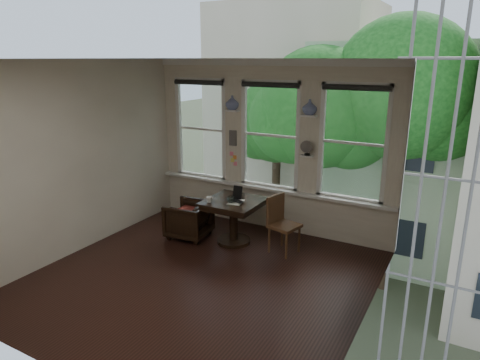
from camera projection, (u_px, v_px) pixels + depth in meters
The scene contains 25 objects.
ground at pixel (201, 278), 6.06m from camera, with size 4.50×4.50×0.00m, color black.
ceiling at pixel (195, 59), 5.23m from camera, with size 4.50×4.50×0.00m, color silver.
wall_back at pixel (271, 147), 7.54m from camera, with size 4.50×4.50×0.00m, color silver.
wall_front at pixel (54, 236), 3.76m from camera, with size 4.50×4.50×0.00m, color silver.
wall_left at pixel (80, 158), 6.70m from camera, with size 4.50×4.50×0.00m, color silver.
wall_right at pixel (372, 204), 4.60m from camera, with size 4.50×4.50×0.00m, color silver.
window_left at pixel (202, 129), 8.16m from camera, with size 1.10×0.12×1.90m, color white, non-canonical shape.
window_center at pixel (271, 135), 7.48m from camera, with size 1.10×0.12×1.90m, color white, non-canonical shape.
window_right at pixel (354, 143), 6.81m from camera, with size 1.10×0.12×1.90m, color white, non-canonical shape.
shelf_left at pixel (232, 111), 7.63m from camera, with size 0.26×0.16×0.03m, color white.
shelf_right at pixel (309, 116), 6.95m from camera, with size 0.26×0.16×0.03m, color white.
intercom at pixel (233, 138), 7.79m from camera, with size 0.14×0.06×0.28m, color #59544F.
sticky_notes at pixel (233, 157), 7.89m from camera, with size 0.16×0.01×0.24m, color pink, non-canonical shape.
desk_fan at pixel (307, 150), 7.09m from camera, with size 0.20×0.20×0.24m, color #59544F, non-canonical shape.
vase_left at pixel (232, 103), 7.59m from camera, with size 0.24×0.24×0.25m, color silver.
vase_right at pixel (310, 107), 6.91m from camera, with size 0.24×0.24×0.25m, color silver.
table at pixel (234, 222), 7.14m from camera, with size 0.90×0.90×0.75m, color black, non-canonical shape.
armchair_left at pixel (189, 220), 7.39m from camera, with size 0.67×0.69×0.63m, color black.
cushion_red at pixel (188, 212), 7.35m from camera, with size 0.45×0.45×0.06m, color maroon.
side_chair_right at pixel (285, 225), 6.75m from camera, with size 0.42×0.42×0.92m, color #4D361B, non-canonical shape.
laptop at pixel (234, 202), 6.92m from camera, with size 0.31×0.20×0.02m, color black.
mug at pixel (209, 200), 6.92m from camera, with size 0.10×0.10×0.10m, color white.
drinking_glass at pixel (231, 199), 6.91m from camera, with size 0.13×0.13×0.10m, color white.
tablet at pixel (238, 192), 7.08m from camera, with size 0.16×0.02×0.22m, color black.
papers at pixel (236, 202), 6.94m from camera, with size 0.22×0.30×0.00m, color silver.
Camera 1 is at (3.12, -4.49, 3.02)m, focal length 32.00 mm.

